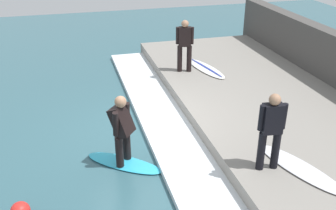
{
  "coord_description": "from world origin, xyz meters",
  "views": [
    {
      "loc": [
        -1.54,
        -8.2,
        4.79
      ],
      "look_at": [
        0.67,
        0.0,
        0.7
      ],
      "focal_mm": 42.0,
      "sensor_mm": 36.0,
      "label": 1
    }
  ],
  "objects_px": {
    "surfer_waiting_far": "(271,128)",
    "surfboard_waiting_far": "(300,168)",
    "surfboard_waiting_near": "(206,68)",
    "surfer_riding": "(122,127)",
    "surfer_waiting_near": "(185,43)",
    "surfboard_riding": "(124,163)"
  },
  "relations": [
    {
      "from": "surfer_riding",
      "to": "surfer_waiting_far",
      "type": "xyz_separation_m",
      "value": [
        2.55,
        -1.45,
        0.38
      ]
    },
    {
      "from": "surfboard_riding",
      "to": "surfboard_waiting_far",
      "type": "distance_m",
      "value": 3.59
    },
    {
      "from": "surfboard_waiting_near",
      "to": "surfer_waiting_far",
      "type": "xyz_separation_m",
      "value": [
        -0.74,
        -5.4,
        0.84
      ]
    },
    {
      "from": "surfer_waiting_near",
      "to": "surfboard_waiting_near",
      "type": "distance_m",
      "value": 1.13
    },
    {
      "from": "surfboard_waiting_near",
      "to": "surfer_waiting_near",
      "type": "bearing_deg",
      "value": 178.41
    },
    {
      "from": "surfer_waiting_near",
      "to": "surfer_waiting_far",
      "type": "distance_m",
      "value": 5.42
    },
    {
      "from": "surfboard_riding",
      "to": "surfboard_waiting_far",
      "type": "xyz_separation_m",
      "value": [
        3.14,
        -1.67,
        0.42
      ]
    },
    {
      "from": "surfboard_waiting_far",
      "to": "surfer_waiting_far",
      "type": "bearing_deg",
      "value": 159.11
    },
    {
      "from": "surfer_waiting_near",
      "to": "surfboard_waiting_far",
      "type": "height_order",
      "value": "surfer_waiting_near"
    },
    {
      "from": "surfboard_riding",
      "to": "surfboard_waiting_far",
      "type": "relative_size",
      "value": 0.83
    },
    {
      "from": "surfer_waiting_near",
      "to": "surfboard_waiting_far",
      "type": "relative_size",
      "value": 0.79
    },
    {
      "from": "surfboard_waiting_near",
      "to": "surfer_riding",
      "type": "bearing_deg",
      "value": -129.77
    },
    {
      "from": "surfboard_waiting_far",
      "to": "surfer_waiting_near",
      "type": "bearing_deg",
      "value": 95.77
    },
    {
      "from": "surfer_waiting_far",
      "to": "surfboard_waiting_far",
      "type": "xyz_separation_m",
      "value": [
        0.6,
        -0.23,
        -0.85
      ]
    },
    {
      "from": "surfer_riding",
      "to": "surfboard_waiting_far",
      "type": "relative_size",
      "value": 0.75
    },
    {
      "from": "surfer_riding",
      "to": "surfboard_waiting_far",
      "type": "xyz_separation_m",
      "value": [
        3.14,
        -1.67,
        -0.47
      ]
    },
    {
      "from": "surfboard_riding",
      "to": "surfer_riding",
      "type": "relative_size",
      "value": 1.1
    },
    {
      "from": "surfer_riding",
      "to": "surfboard_waiting_near",
      "type": "bearing_deg",
      "value": 50.23
    },
    {
      "from": "surfboard_riding",
      "to": "surfer_riding",
      "type": "bearing_deg",
      "value": 63.43
    },
    {
      "from": "surfer_riding",
      "to": "surfboard_waiting_far",
      "type": "bearing_deg",
      "value": -28.02
    },
    {
      "from": "surfer_waiting_near",
      "to": "surfboard_waiting_far",
      "type": "distance_m",
      "value": 5.74
    },
    {
      "from": "surfer_waiting_far",
      "to": "surfboard_waiting_far",
      "type": "bearing_deg",
      "value": -20.89
    }
  ]
}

